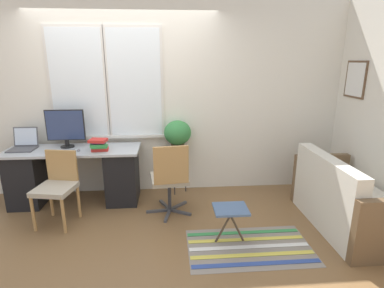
% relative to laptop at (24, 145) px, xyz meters
% --- Properties ---
extents(ground_plane, '(14.00, 14.00, 0.00)m').
position_rel_laptop_xyz_m(ground_plane, '(1.32, -0.35, -0.81)').
color(ground_plane, brown).
extents(wall_back_with_window, '(9.00, 0.12, 2.70)m').
position_rel_laptop_xyz_m(wall_back_with_window, '(1.31, 0.31, 0.55)').
color(wall_back_with_window, white).
rests_on(wall_back_with_window, ground_plane).
extents(wall_right_with_picture, '(0.08, 9.00, 2.70)m').
position_rel_laptop_xyz_m(wall_right_with_picture, '(4.39, -0.35, 0.54)').
color(wall_right_with_picture, white).
rests_on(wall_right_with_picture, ground_plane).
extents(desk, '(1.72, 0.59, 0.75)m').
position_rel_laptop_xyz_m(desk, '(0.64, -0.06, -0.41)').
color(desk, '#B2B7BC').
rests_on(desk, ground_plane).
extents(laptop, '(0.31, 0.30, 0.27)m').
position_rel_laptop_xyz_m(laptop, '(0.00, 0.00, 0.00)').
color(laptop, '#4C4C51').
rests_on(laptop, desk).
extents(monitor, '(0.49, 0.18, 0.50)m').
position_rel_laptop_xyz_m(monitor, '(0.54, 0.04, 0.21)').
color(monitor, black).
rests_on(monitor, desk).
extents(keyboard, '(0.32, 0.11, 0.02)m').
position_rel_laptop_xyz_m(keyboard, '(0.52, -0.20, -0.05)').
color(keyboard, slate).
rests_on(keyboard, desk).
extents(mouse, '(0.03, 0.06, 0.03)m').
position_rel_laptop_xyz_m(mouse, '(0.74, -0.17, -0.04)').
color(mouse, slate).
rests_on(mouse, desk).
extents(book_stack, '(0.24, 0.20, 0.16)m').
position_rel_laptop_xyz_m(book_stack, '(1.00, -0.17, 0.03)').
color(book_stack, red).
rests_on(book_stack, desk).
extents(desk_chair_wooden, '(0.48, 0.49, 0.85)m').
position_rel_laptop_xyz_m(desk_chair_wooden, '(0.58, -0.58, -0.34)').
color(desk_chair_wooden, '#B2844C').
rests_on(desk_chair_wooden, ground_plane).
extents(office_chair_swivel, '(0.57, 0.58, 0.93)m').
position_rel_laptop_xyz_m(office_chair_swivel, '(1.89, -0.50, -0.32)').
color(office_chair_swivel, '#47474C').
rests_on(office_chair_swivel, ground_plane).
extents(couch_loveseat, '(0.73, 1.43, 0.84)m').
position_rel_laptop_xyz_m(couch_loveseat, '(3.89, -0.94, -0.51)').
color(couch_loveseat, silver).
rests_on(couch_loveseat, ground_plane).
extents(plant_stand, '(0.26, 0.26, 0.60)m').
position_rel_laptop_xyz_m(plant_stand, '(2.02, 0.15, -0.28)').
color(plant_stand, '#333338').
rests_on(plant_stand, ground_plane).
extents(potted_plant, '(0.38, 0.38, 0.46)m').
position_rel_laptop_xyz_m(potted_plant, '(2.02, 0.15, 0.06)').
color(potted_plant, brown).
rests_on(potted_plant, plant_stand).
extents(floor_rug_striped, '(1.28, 0.74, 0.01)m').
position_rel_laptop_xyz_m(floor_rug_striped, '(2.70, -1.28, -0.81)').
color(floor_rug_striped, gray).
rests_on(floor_rug_striped, ground_plane).
extents(folding_stool, '(0.35, 0.30, 0.40)m').
position_rel_laptop_xyz_m(folding_stool, '(2.52, -1.16, -0.46)').
color(folding_stool, slate).
rests_on(folding_stool, ground_plane).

